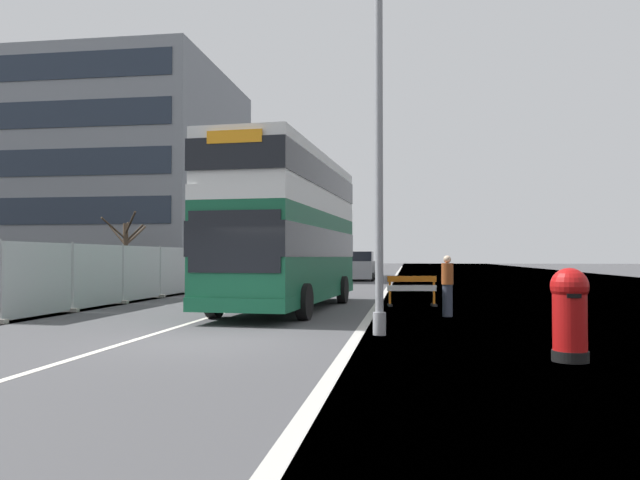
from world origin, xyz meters
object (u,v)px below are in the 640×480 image
Objects in this scene: double_decker_bus at (289,228)px; lamppost_foreground at (379,127)px; red_pillar_postbox at (570,310)px; car_oncoming_near at (286,269)px; pedestrian_at_kerb at (447,286)px; roadworks_barrier at (412,287)px; car_receding_mid at (361,267)px.

double_decker_bus is 7.20m from lamppost_foreground.
car_oncoming_near reaches higher than red_pillar_postbox.
lamppost_foreground reaches higher than pedestrian_at_kerb.
red_pillar_postbox is 7.49m from pedestrian_at_kerb.
lamppost_foreground is at bearing 138.16° from red_pillar_postbox.
roadworks_barrier is 17.53m from car_oncoming_near.
double_decker_bus reaches higher than pedestrian_at_kerb.
car_receding_mid is at bearing 95.09° from lamppost_foreground.
lamppost_foreground is 2.14× the size of car_receding_mid.
roadworks_barrier is (4.00, 1.79, -2.01)m from double_decker_bus.
pedestrian_at_kerb is (-1.52, 7.33, 0.04)m from red_pillar_postbox.
car_oncoming_near is at bearing 110.96° from red_pillar_postbox.
roadworks_barrier is at bearing 24.09° from double_decker_bus.
lamppost_foreground is 6.29× the size of red_pillar_postbox.
car_oncoming_near is 21.13m from pedestrian_at_kerb.
pedestrian_at_kerb reaches higher than red_pillar_postbox.
red_pillar_postbox is 0.38× the size of car_oncoming_near.
red_pillar_postbox is at bearing -76.96° from roadworks_barrier.
car_oncoming_near is 2.31× the size of pedestrian_at_kerb.
red_pillar_postbox is (6.52, -9.06, -1.82)m from double_decker_bus.
lamppost_foreground is 6.03m from pedestrian_at_kerb.
pedestrian_at_kerb is at bearing -65.77° from car_oncoming_near.
car_oncoming_near reaches higher than roadworks_barrier.
double_decker_bus is at bearing -155.91° from roadworks_barrier.
car_oncoming_near is at bearing 114.23° from pedestrian_at_kerb.
double_decker_bus is 2.35× the size of car_receding_mid.
lamppost_foreground is 24.94m from car_oncoming_near.
pedestrian_at_kerb is (8.67, -19.27, -0.05)m from car_oncoming_near.
car_receding_mid reaches higher than car_oncoming_near.
lamppost_foreground is at bearing -95.45° from roadworks_barrier.
double_decker_bus is at bearing 125.73° from red_pillar_postbox.
roadworks_barrier is (-2.51, 10.85, -0.19)m from red_pillar_postbox.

